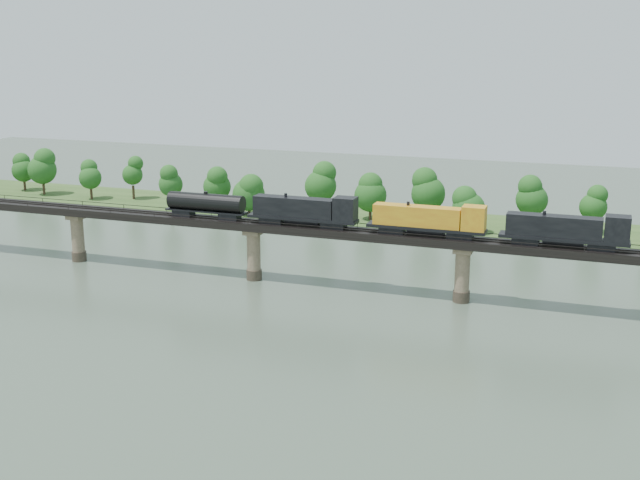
% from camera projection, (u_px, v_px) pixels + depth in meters
% --- Properties ---
extents(ground, '(400.00, 400.00, 0.00)m').
position_uv_depth(ground, '(177.00, 332.00, 127.39)').
color(ground, '#3A493B').
rests_on(ground, ground).
extents(far_bank, '(300.00, 24.00, 1.60)m').
position_uv_depth(far_bank, '(342.00, 217.00, 204.84)').
color(far_bank, '#304E1F').
rests_on(far_bank, ground).
extents(bridge, '(236.00, 30.00, 11.50)m').
position_uv_depth(bridge, '(254.00, 252.00, 153.45)').
color(bridge, '#473A2D').
rests_on(bridge, ground).
extents(bridge_superstructure, '(220.00, 4.90, 0.75)m').
position_uv_depth(bridge_superstructure, '(253.00, 220.00, 151.89)').
color(bridge_superstructure, black).
rests_on(bridge_superstructure, bridge).
extents(far_treeline, '(289.06, 17.54, 13.60)m').
position_uv_depth(far_treeline, '(306.00, 187.00, 201.43)').
color(far_treeline, '#382619').
rests_on(far_treeline, far_bank).
extents(freight_train, '(85.16, 3.32, 5.86)m').
position_uv_depth(freight_train, '(385.00, 217.00, 142.94)').
color(freight_train, black).
rests_on(freight_train, bridge).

